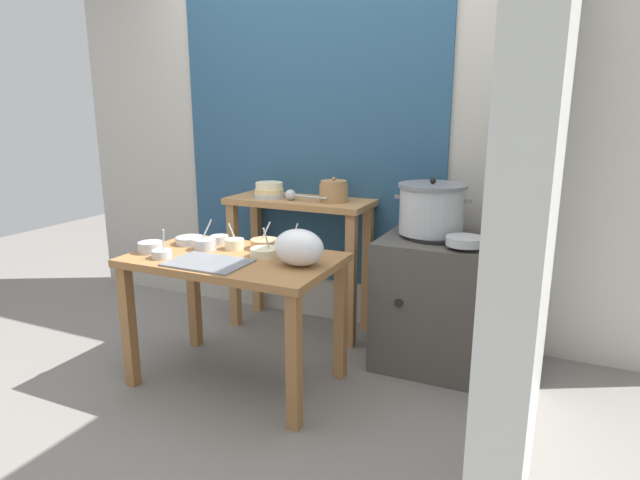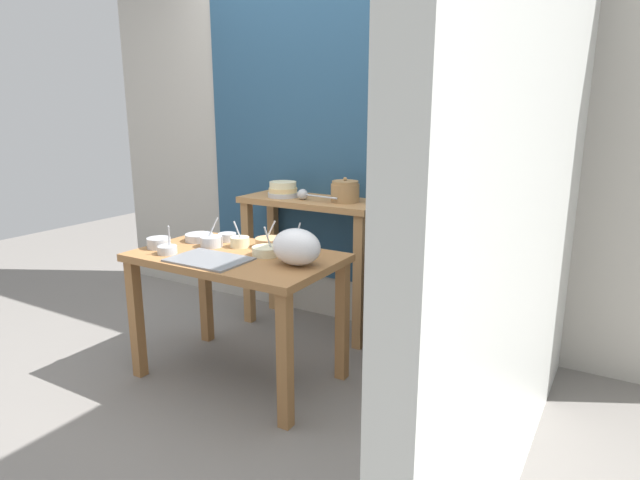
{
  "view_description": "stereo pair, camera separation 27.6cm",
  "coord_description": "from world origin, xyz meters",
  "px_view_note": "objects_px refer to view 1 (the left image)",
  "views": [
    {
      "loc": [
        1.47,
        -2.28,
        1.48
      ],
      "look_at": [
        0.34,
        0.16,
        0.82
      ],
      "focal_mm": 30.16,
      "sensor_mm": 36.0,
      "label": 1
    },
    {
      "loc": [
        1.71,
        -2.16,
        1.48
      ],
      "look_at": [
        0.34,
        0.16,
        0.82
      ],
      "focal_mm": 30.16,
      "sensor_mm": 36.0,
      "label": 2
    }
  ],
  "objects_px": {
    "serving_tray": "(208,263)",
    "plastic_bag": "(299,247)",
    "prep_bowl_2": "(296,249)",
    "prep_bowl_0": "(150,247)",
    "bowl_stack_enamel": "(269,190)",
    "stove_block": "(433,300)",
    "prep_bowl_8": "(265,243)",
    "prep_bowl_4": "(162,253)",
    "prep_table": "(234,276)",
    "steamer_pot": "(432,208)",
    "prep_bowl_1": "(219,239)",
    "ladle": "(292,195)",
    "back_shelf_table": "(300,232)",
    "clay_pot": "(334,191)",
    "wide_pan": "(465,241)",
    "prep_bowl_3": "(205,244)",
    "prep_bowl_5": "(234,243)",
    "prep_bowl_7": "(265,252)",
    "prep_bowl_6": "(190,240)"
  },
  "relations": [
    {
      "from": "prep_table",
      "to": "stove_block",
      "type": "bearing_deg",
      "value": 37.12
    },
    {
      "from": "prep_bowl_4",
      "to": "prep_bowl_6",
      "type": "bearing_deg",
      "value": 99.98
    },
    {
      "from": "prep_table",
      "to": "clay_pot",
      "type": "height_order",
      "value": "clay_pot"
    },
    {
      "from": "steamer_pot",
      "to": "ladle",
      "type": "distance_m",
      "value": 0.92
    },
    {
      "from": "steamer_pot",
      "to": "back_shelf_table",
      "type": "bearing_deg",
      "value": 173.04
    },
    {
      "from": "prep_bowl_2",
      "to": "prep_bowl_6",
      "type": "relative_size",
      "value": 1.0
    },
    {
      "from": "prep_bowl_1",
      "to": "prep_bowl_5",
      "type": "xyz_separation_m",
      "value": [
        0.15,
        -0.07,
        0.01
      ]
    },
    {
      "from": "prep_bowl_5",
      "to": "prep_bowl_7",
      "type": "relative_size",
      "value": 0.93
    },
    {
      "from": "prep_table",
      "to": "bowl_stack_enamel",
      "type": "height_order",
      "value": "bowl_stack_enamel"
    },
    {
      "from": "ladle",
      "to": "prep_bowl_4",
      "type": "xyz_separation_m",
      "value": [
        -0.28,
        -0.94,
        -0.19
      ]
    },
    {
      "from": "serving_tray",
      "to": "plastic_bag",
      "type": "distance_m",
      "value": 0.47
    },
    {
      "from": "stove_block",
      "to": "prep_bowl_8",
      "type": "height_order",
      "value": "prep_bowl_8"
    },
    {
      "from": "prep_table",
      "to": "serving_tray",
      "type": "distance_m",
      "value": 0.21
    },
    {
      "from": "prep_bowl_2",
      "to": "prep_bowl_1",
      "type": "bearing_deg",
      "value": 177.84
    },
    {
      "from": "serving_tray",
      "to": "prep_bowl_8",
      "type": "relative_size",
      "value": 2.53
    },
    {
      "from": "plastic_bag",
      "to": "prep_bowl_0",
      "type": "xyz_separation_m",
      "value": [
        -0.84,
        -0.12,
        -0.06
      ]
    },
    {
      "from": "prep_table",
      "to": "ladle",
      "type": "height_order",
      "value": "ladle"
    },
    {
      "from": "prep_bowl_0",
      "to": "prep_bowl_7",
      "type": "distance_m",
      "value": 0.63
    },
    {
      "from": "prep_table",
      "to": "bowl_stack_enamel",
      "type": "bearing_deg",
      "value": 106.31
    },
    {
      "from": "prep_bowl_1",
      "to": "stove_block",
      "type": "bearing_deg",
      "value": 23.13
    },
    {
      "from": "serving_tray",
      "to": "prep_bowl_5",
      "type": "height_order",
      "value": "prep_bowl_5"
    },
    {
      "from": "prep_bowl_3",
      "to": "prep_bowl_5",
      "type": "distance_m",
      "value": 0.16
    },
    {
      "from": "steamer_pot",
      "to": "wide_pan",
      "type": "distance_m",
      "value": 0.33
    },
    {
      "from": "bowl_stack_enamel",
      "to": "prep_bowl_3",
      "type": "relative_size",
      "value": 1.24
    },
    {
      "from": "prep_bowl_3",
      "to": "back_shelf_table",
      "type": "bearing_deg",
      "value": 75.72
    },
    {
      "from": "ladle",
      "to": "bowl_stack_enamel",
      "type": "bearing_deg",
      "value": 170.78
    },
    {
      "from": "plastic_bag",
      "to": "prep_bowl_2",
      "type": "relative_size",
      "value": 1.58
    },
    {
      "from": "clay_pot",
      "to": "plastic_bag",
      "type": "relative_size",
      "value": 0.7
    },
    {
      "from": "prep_bowl_1",
      "to": "prep_bowl_3",
      "type": "relative_size",
      "value": 0.64
    },
    {
      "from": "steamer_pot",
      "to": "plastic_bag",
      "type": "height_order",
      "value": "steamer_pot"
    },
    {
      "from": "clay_pot",
      "to": "prep_table",
      "type": "bearing_deg",
      "value": -104.99
    },
    {
      "from": "back_shelf_table",
      "to": "ladle",
      "type": "bearing_deg",
      "value": -102.47
    },
    {
      "from": "prep_table",
      "to": "prep_bowl_3",
      "type": "xyz_separation_m",
      "value": [
        -0.22,
        0.05,
        0.14
      ]
    },
    {
      "from": "wide_pan",
      "to": "clay_pot",
      "type": "bearing_deg",
      "value": 160.59
    },
    {
      "from": "plastic_bag",
      "to": "wide_pan",
      "type": "height_order",
      "value": "plastic_bag"
    },
    {
      "from": "prep_bowl_0",
      "to": "bowl_stack_enamel",
      "type": "bearing_deg",
      "value": 76.12
    },
    {
      "from": "bowl_stack_enamel",
      "to": "wide_pan",
      "type": "relative_size",
      "value": 1.02
    },
    {
      "from": "plastic_bag",
      "to": "prep_bowl_4",
      "type": "xyz_separation_m",
      "value": [
        -0.71,
        -0.18,
        -0.07
      ]
    },
    {
      "from": "prep_bowl_2",
      "to": "prep_bowl_3",
      "type": "bearing_deg",
      "value": -165.27
    },
    {
      "from": "clay_pot",
      "to": "prep_bowl_4",
      "type": "distance_m",
      "value": 1.16
    },
    {
      "from": "prep_bowl_1",
      "to": "prep_bowl_4",
      "type": "distance_m",
      "value": 0.4
    },
    {
      "from": "serving_tray",
      "to": "prep_bowl_2",
      "type": "bearing_deg",
      "value": 48.44
    },
    {
      "from": "bowl_stack_enamel",
      "to": "serving_tray",
      "type": "xyz_separation_m",
      "value": [
        0.19,
        -0.95,
        -0.22
      ]
    },
    {
      "from": "back_shelf_table",
      "to": "prep_bowl_4",
      "type": "xyz_separation_m",
      "value": [
        -0.3,
        -1.01,
        0.07
      ]
    },
    {
      "from": "serving_tray",
      "to": "stove_block",
      "type": "bearing_deg",
      "value": 42.09
    },
    {
      "from": "prep_bowl_1",
      "to": "prep_bowl_2",
      "type": "bearing_deg",
      "value": -2.16
    },
    {
      "from": "stove_block",
      "to": "prep_bowl_8",
      "type": "xyz_separation_m",
      "value": [
        -0.85,
        -0.48,
        0.37
      ]
    },
    {
      "from": "bowl_stack_enamel",
      "to": "prep_bowl_1",
      "type": "height_order",
      "value": "bowl_stack_enamel"
    },
    {
      "from": "steamer_pot",
      "to": "prep_bowl_1",
      "type": "distance_m",
      "value": 1.23
    },
    {
      "from": "stove_block",
      "to": "prep_bowl_1",
      "type": "height_order",
      "value": "stove_block"
    }
  ]
}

